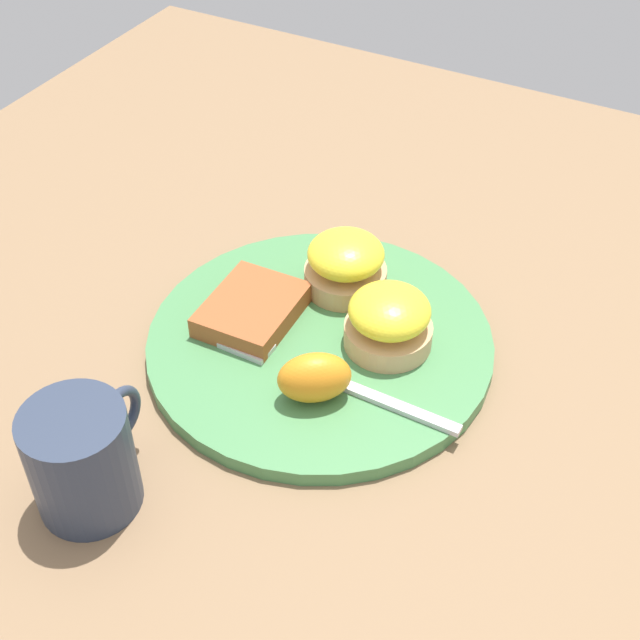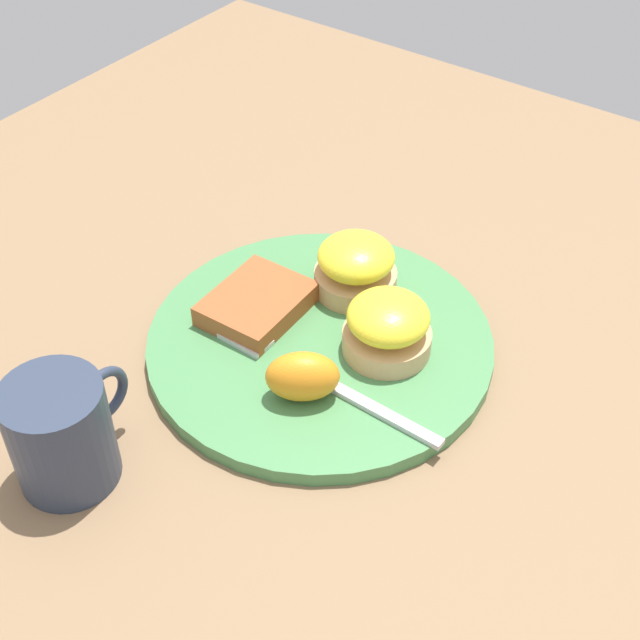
# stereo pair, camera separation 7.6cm
# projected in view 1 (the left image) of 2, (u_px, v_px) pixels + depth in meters

# --- Properties ---
(ground_plane) EXTENTS (1.10, 1.10, 0.00)m
(ground_plane) POSITION_uv_depth(u_px,v_px,m) (320.00, 349.00, 0.79)
(ground_plane) COLOR #846647
(plate) EXTENTS (0.30, 0.30, 0.01)m
(plate) POSITION_uv_depth(u_px,v_px,m) (320.00, 343.00, 0.78)
(plate) COLOR #47844C
(plate) RESTS_ON ground_plane
(sandwich_benedict_left) EXTENTS (0.08, 0.08, 0.05)m
(sandwich_benedict_left) POSITION_uv_depth(u_px,v_px,m) (389.00, 321.00, 0.75)
(sandwich_benedict_left) COLOR tan
(sandwich_benedict_left) RESTS_ON plate
(sandwich_benedict_right) EXTENTS (0.08, 0.08, 0.05)m
(sandwich_benedict_right) POSITION_uv_depth(u_px,v_px,m) (346.00, 264.00, 0.81)
(sandwich_benedict_right) COLOR tan
(sandwich_benedict_right) RESTS_ON plate
(hashbrown_patty) EXTENTS (0.10, 0.08, 0.02)m
(hashbrown_patty) POSITION_uv_depth(u_px,v_px,m) (252.00, 310.00, 0.79)
(hashbrown_patty) COLOR #A0512A
(hashbrown_patty) RESTS_ON plate
(orange_wedge) EXTENTS (0.06, 0.07, 0.04)m
(orange_wedge) POSITION_uv_depth(u_px,v_px,m) (314.00, 378.00, 0.71)
(orange_wedge) COLOR orange
(orange_wedge) RESTS_ON plate
(fork) EXTENTS (0.02, 0.22, 0.00)m
(fork) POSITION_uv_depth(u_px,v_px,m) (320.00, 375.00, 0.74)
(fork) COLOR silver
(fork) RESTS_ON plate
(cup) EXTENTS (0.11, 0.08, 0.09)m
(cup) POSITION_uv_depth(u_px,v_px,m) (83.00, 459.00, 0.64)
(cup) COLOR #2D384C
(cup) RESTS_ON ground_plane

